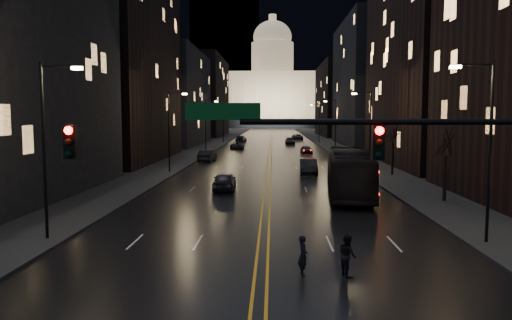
# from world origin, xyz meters

# --- Properties ---
(road) EXTENTS (20.00, 320.00, 0.02)m
(road) POSITION_xyz_m (0.00, 130.00, 0.01)
(road) COLOR black
(road) RESTS_ON ground
(sidewalk_left) EXTENTS (8.00, 320.00, 0.16)m
(sidewalk_left) POSITION_xyz_m (-14.00, 130.00, 0.08)
(sidewalk_left) COLOR black
(sidewalk_left) RESTS_ON ground
(sidewalk_right) EXTENTS (8.00, 320.00, 0.16)m
(sidewalk_right) POSITION_xyz_m (14.00, 130.00, 0.08)
(sidewalk_right) COLOR black
(sidewalk_right) RESTS_ON ground
(center_line) EXTENTS (0.62, 320.00, 0.01)m
(center_line) POSITION_xyz_m (0.00, 130.00, 0.03)
(center_line) COLOR orange
(center_line) RESTS_ON road
(building_left_mid) EXTENTS (12.00, 30.00, 28.00)m
(building_left_mid) POSITION_xyz_m (-21.00, 54.00, 14.00)
(building_left_mid) COLOR black
(building_left_mid) RESTS_ON ground
(building_left_far) EXTENTS (12.00, 34.00, 20.00)m
(building_left_far) POSITION_xyz_m (-21.00, 92.00, 10.00)
(building_left_far) COLOR black
(building_left_far) RESTS_ON ground
(building_left_dist) EXTENTS (12.00, 40.00, 24.00)m
(building_left_dist) POSITION_xyz_m (-21.00, 140.00, 12.00)
(building_left_dist) COLOR black
(building_left_dist) RESTS_ON ground
(building_right_tall) EXTENTS (12.00, 30.00, 38.00)m
(building_right_tall) POSITION_xyz_m (21.00, 50.00, 19.00)
(building_right_tall) COLOR black
(building_right_tall) RESTS_ON ground
(building_right_mid) EXTENTS (12.00, 34.00, 26.00)m
(building_right_mid) POSITION_xyz_m (21.00, 92.00, 13.00)
(building_right_mid) COLOR black
(building_right_mid) RESTS_ON ground
(building_right_dist) EXTENTS (12.00, 40.00, 22.00)m
(building_right_dist) POSITION_xyz_m (21.00, 140.00, 11.00)
(building_right_dist) COLOR black
(building_right_dist) RESTS_ON ground
(mountain_ridge) EXTENTS (520.00, 60.00, 130.00)m
(mountain_ridge) POSITION_xyz_m (40.00, 380.00, 65.00)
(mountain_ridge) COLOR black
(mountain_ridge) RESTS_ON ground
(capitol) EXTENTS (90.00, 50.00, 58.50)m
(capitol) POSITION_xyz_m (0.00, 250.00, 17.15)
(capitol) COLOR black
(capitol) RESTS_ON ground
(traffic_signal) EXTENTS (17.29, 0.45, 7.00)m
(traffic_signal) POSITION_xyz_m (5.91, -0.00, 5.10)
(traffic_signal) COLOR black
(traffic_signal) RESTS_ON ground
(streetlamp_right_near) EXTENTS (2.13, 0.25, 9.00)m
(streetlamp_right_near) POSITION_xyz_m (10.81, 10.00, 5.08)
(streetlamp_right_near) COLOR black
(streetlamp_right_near) RESTS_ON ground
(streetlamp_left_near) EXTENTS (2.13, 0.25, 9.00)m
(streetlamp_left_near) POSITION_xyz_m (-10.81, 10.00, 5.08)
(streetlamp_left_near) COLOR black
(streetlamp_left_near) RESTS_ON ground
(streetlamp_right_mid) EXTENTS (2.13, 0.25, 9.00)m
(streetlamp_right_mid) POSITION_xyz_m (10.81, 40.00, 5.08)
(streetlamp_right_mid) COLOR black
(streetlamp_right_mid) RESTS_ON ground
(streetlamp_left_mid) EXTENTS (2.13, 0.25, 9.00)m
(streetlamp_left_mid) POSITION_xyz_m (-10.81, 40.00, 5.08)
(streetlamp_left_mid) COLOR black
(streetlamp_left_mid) RESTS_ON ground
(streetlamp_right_far) EXTENTS (2.13, 0.25, 9.00)m
(streetlamp_right_far) POSITION_xyz_m (10.81, 70.00, 5.08)
(streetlamp_right_far) COLOR black
(streetlamp_right_far) RESTS_ON ground
(streetlamp_left_far) EXTENTS (2.13, 0.25, 9.00)m
(streetlamp_left_far) POSITION_xyz_m (-10.81, 70.00, 5.08)
(streetlamp_left_far) COLOR black
(streetlamp_left_far) RESTS_ON ground
(streetlamp_right_dist) EXTENTS (2.13, 0.25, 9.00)m
(streetlamp_right_dist) POSITION_xyz_m (10.81, 100.00, 5.08)
(streetlamp_right_dist) COLOR black
(streetlamp_right_dist) RESTS_ON ground
(streetlamp_left_dist) EXTENTS (2.13, 0.25, 9.00)m
(streetlamp_left_dist) POSITION_xyz_m (-10.81, 100.00, 5.08)
(streetlamp_left_dist) COLOR black
(streetlamp_left_dist) RESTS_ON ground
(tree_right_mid) EXTENTS (2.40, 2.40, 6.65)m
(tree_right_mid) POSITION_xyz_m (13.00, 22.00, 4.53)
(tree_right_mid) COLOR black
(tree_right_mid) RESTS_ON ground
(tree_right_far) EXTENTS (2.40, 2.40, 6.65)m
(tree_right_far) POSITION_xyz_m (13.00, 38.00, 4.53)
(tree_right_far) COLOR black
(tree_right_far) RESTS_ON ground
(bus) EXTENTS (4.39, 13.65, 3.74)m
(bus) POSITION_xyz_m (6.50, 24.88, 1.87)
(bus) COLOR black
(bus) RESTS_ON ground
(oncoming_car_a) EXTENTS (2.01, 4.72, 1.59)m
(oncoming_car_a) POSITION_xyz_m (-3.69, 27.53, 0.80)
(oncoming_car_a) COLOR black
(oncoming_car_a) RESTS_ON ground
(oncoming_car_b) EXTENTS (2.13, 5.21, 1.68)m
(oncoming_car_b) POSITION_xyz_m (-8.50, 52.99, 0.84)
(oncoming_car_b) COLOR black
(oncoming_car_b) RESTS_ON ground
(oncoming_car_c) EXTENTS (2.51, 5.08, 1.38)m
(oncoming_car_c) POSITION_xyz_m (-6.29, 79.42, 0.69)
(oncoming_car_c) COLOR black
(oncoming_car_c) RESTS_ON ground
(oncoming_car_d) EXTENTS (2.52, 5.68, 1.62)m
(oncoming_car_d) POSITION_xyz_m (-7.07, 102.18, 0.81)
(oncoming_car_d) COLOR black
(oncoming_car_d) RESTS_ON ground
(receding_car_a) EXTENTS (1.96, 5.23, 1.71)m
(receding_car_a) POSITION_xyz_m (4.26, 38.81, 0.85)
(receding_car_a) COLOR black
(receding_car_a) RESTS_ON ground
(receding_car_b) EXTENTS (2.02, 4.30, 1.42)m
(receding_car_b) POSITION_xyz_m (5.97, 67.69, 0.71)
(receding_car_b) COLOR black
(receding_car_b) RESTS_ON ground
(receding_car_c) EXTENTS (2.18, 5.27, 1.52)m
(receding_car_c) POSITION_xyz_m (4.17, 94.49, 0.76)
(receding_car_c) COLOR black
(receding_car_c) RESTS_ON ground
(receding_car_d) EXTENTS (2.87, 5.76, 1.57)m
(receding_car_d) POSITION_xyz_m (6.77, 114.49, 0.78)
(receding_car_d) COLOR black
(receding_car_d) RESTS_ON ground
(pedestrian_a) EXTENTS (0.48, 0.65, 1.62)m
(pedestrian_a) POSITION_xyz_m (1.67, 5.00, 0.81)
(pedestrian_a) COLOR black
(pedestrian_a) RESTS_ON ground
(pedestrian_b) EXTENTS (0.67, 0.92, 1.69)m
(pedestrian_b) POSITION_xyz_m (3.44, 5.00, 0.85)
(pedestrian_b) COLOR black
(pedestrian_b) RESTS_ON ground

